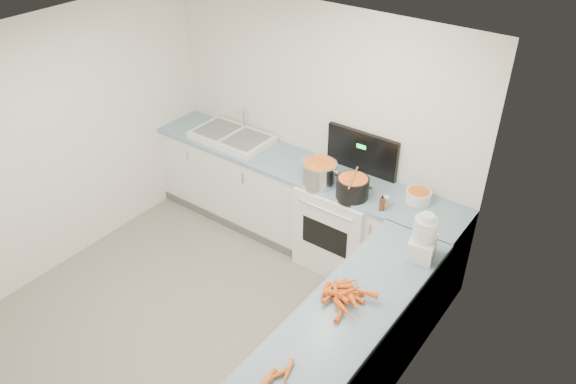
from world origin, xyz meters
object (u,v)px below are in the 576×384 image
Objects in this scene: steel_pot at (319,174)px; sink at (232,137)px; mixing_bowl at (418,196)px; food_processor at (423,239)px; black_pot at (352,189)px; stove at (343,222)px; spice_jar at (386,203)px; extract_bottle at (382,204)px.

sink is at bearing 172.27° from steel_pot.
food_processor is at bearing -62.81° from mixing_bowl.
black_pot reaches higher than mixing_bowl.
sink is at bearing 179.38° from stove.
steel_pot is 0.83× the size of food_processor.
spice_jar is at bearing -4.19° from sink.
steel_pot is (1.25, -0.17, 0.06)m from sink.
steel_pot is at bearing 178.75° from black_pot.
sink reaches higher than mixing_bowl.
extract_bottle is at bearing -3.14° from steel_pot.
spice_jar is 0.72m from food_processor.
sink is at bearing -177.02° from mixing_bowl.
stove is 15.02× the size of spice_jar.
mixing_bowl is (0.52, 0.29, -0.03)m from black_pot.
spice_jar is (0.50, -0.13, 0.51)m from stove.
spice_jar is (1.95, -0.14, 0.01)m from sink.
mixing_bowl is at bearing 17.54° from steel_pot.
sink is at bearing 175.81° from spice_jar.
mixing_bowl is 0.79m from food_processor.
food_processor is at bearing -38.81° from spice_jar.
mixing_bowl is 0.32m from spice_jar.
mixing_bowl is at bearing 117.19° from food_processor.
extract_bottle reaches higher than spice_jar.
black_pot is at bearing -150.95° from mixing_bowl.
extract_bottle is (-0.20, -0.32, 0.01)m from mixing_bowl.
stove is 0.60m from black_pot.
extract_bottle is (0.49, -0.19, 0.53)m from stove.
steel_pot is at bearing 176.86° from extract_bottle.
mixing_bowl is 2.56× the size of spice_jar.
sink is 2.58× the size of steel_pot.
steel_pot is 1.11× the size of black_pot.
steel_pot is (-0.20, -0.15, 0.57)m from stove.
mixing_bowl is (0.69, 0.13, 0.52)m from stove.
steel_pot is at bearing -162.46° from mixing_bowl.
sink is at bearing 173.74° from black_pot.
sink is 2.13× the size of food_processor.
mixing_bowl is 0.57× the size of food_processor.
stove reaches higher than black_pot.
stove is 1.54m from sink.
steel_pot is 3.69× the size of spice_jar.
black_pot is at bearing -6.26° from sink.
steel_pot is 1.44× the size of mixing_bowl.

